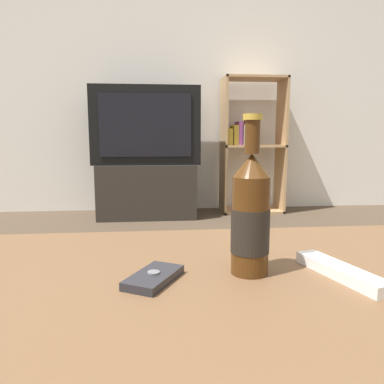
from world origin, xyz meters
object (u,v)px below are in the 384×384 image
object	(u,v)px
bookshelf	(249,143)
remote_control	(341,272)
tv_stand	(147,190)
beer_bottle	(250,216)
cell_phone	(154,277)
television	(146,126)

from	to	relation	value
bookshelf	remote_control	xyz separation A→B (m)	(-0.54, -2.76, -0.16)
tv_stand	remote_control	xyz separation A→B (m)	(0.38, -2.66, 0.24)
beer_bottle	cell_phone	bearing A→B (deg)	-172.06
tv_stand	beer_bottle	bearing A→B (deg)	-84.90
cell_phone	tv_stand	bearing A→B (deg)	120.36
television	remote_control	size ratio (longest dim) A/B	4.69
bookshelf	beer_bottle	world-z (taller)	bookshelf
television	remote_control	xyz separation A→B (m)	(0.38, -2.66, -0.31)
beer_bottle	cell_phone	size ratio (longest dim) A/B	2.15
tv_stand	beer_bottle	world-z (taller)	beer_bottle
television	beer_bottle	size ratio (longest dim) A/B	3.27
television	remote_control	distance (m)	2.70
bookshelf	tv_stand	bearing A→B (deg)	-173.97
television	cell_phone	size ratio (longest dim) A/B	7.03
remote_control	bookshelf	bearing A→B (deg)	62.49
tv_stand	beer_bottle	size ratio (longest dim) A/B	3.00
cell_phone	bookshelf	bearing A→B (deg)	101.57
cell_phone	remote_control	world-z (taller)	remote_control
television	cell_phone	bearing A→B (deg)	-88.53
tv_stand	cell_phone	xyz separation A→B (m)	(0.07, -2.65, 0.23)
bookshelf	remote_control	size ratio (longest dim) A/B	6.34
television	beer_bottle	distance (m)	2.64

